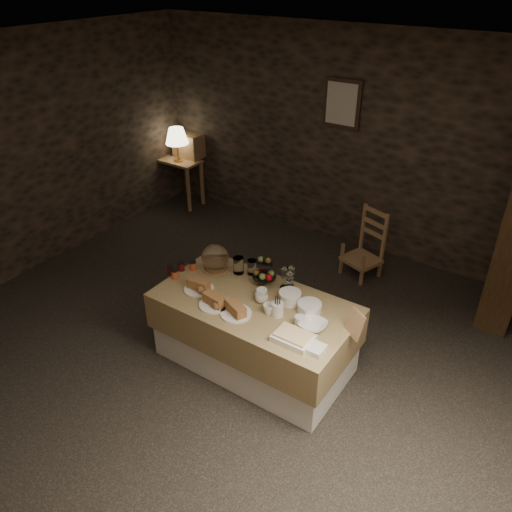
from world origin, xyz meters
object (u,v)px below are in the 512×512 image
Objects in this scene: chair at (365,246)px; fruit_stand at (264,273)px; wine_rack at (188,145)px; console_table at (179,168)px; table_lamp at (177,136)px; buffet_table at (254,328)px.

fruit_stand is (-0.27, -1.69, 0.45)m from chair.
wine_rack is at bearing -169.16° from chair.
table_lamp is at bearing -45.00° from console_table.
table_lamp is at bearing -164.80° from chair.
table_lamp is at bearing 142.09° from buffet_table.
table_lamp is (0.05, -0.05, 0.49)m from console_table.
chair reaches higher than buffet_table.
console_table is at bearing -105.52° from wine_rack.
wine_rack reaches higher than buffet_table.
fruit_stand is at bearing -35.34° from console_table.
chair is (0.20, 1.95, -0.04)m from buffet_table.
fruit_stand is (2.72, -2.14, -0.05)m from wine_rack.
table_lamp is 1.14× the size of wine_rack.
table_lamp is 3.33m from fruit_stand.
table_lamp is at bearing -90.00° from wine_rack.
fruit_stand reaches higher than buffet_table.
wine_rack is at bearing 141.75° from fruit_stand.
console_table reaches higher than buffet_table.
table_lamp reaches higher than fruit_stand.
fruit_stand is (2.77, -1.96, 0.25)m from console_table.
console_table is 0.50m from table_lamp.
wine_rack is 3.46m from fruit_stand.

